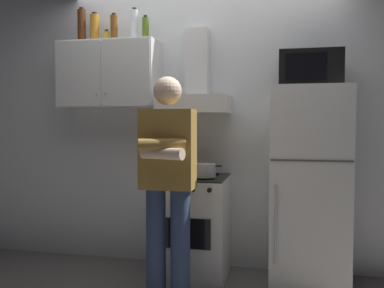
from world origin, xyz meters
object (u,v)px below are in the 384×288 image
at_px(stove_oven, 192,226).
at_px(range_hood, 195,91).
at_px(bottle_olive_oil, 146,29).
at_px(refrigerator, 308,187).
at_px(microwave, 310,70).
at_px(bottle_liquor_amber, 95,28).
at_px(bottle_spice_jar, 107,37).
at_px(person_standing, 168,182).
at_px(upper_cabinet, 110,75).
at_px(bottle_beer_brown, 114,28).
at_px(cooking_pot, 205,170).
at_px(bottle_vodka_clear, 134,26).
at_px(bottle_rum_dark, 82,26).

relative_size(stove_oven, range_hood, 1.17).
bearing_deg(bottle_olive_oil, refrigerator, -5.44).
relative_size(microwave, bottle_liquor_amber, 1.74).
bearing_deg(bottle_spice_jar, microwave, -4.70).
height_order(person_standing, bottle_spice_jar, bottle_spice_jar).
distance_m(upper_cabinet, range_hood, 0.81).
relative_size(stove_oven, bottle_beer_brown, 3.44).
distance_m(refrigerator, microwave, 0.94).
bearing_deg(bottle_beer_brown, bottle_liquor_amber, 176.46).
xyz_separation_m(upper_cabinet, bottle_spice_jar, (-0.04, 0.04, 0.35)).
relative_size(cooking_pot, bottle_beer_brown, 1.09).
height_order(bottle_liquor_amber, bottle_spice_jar, bottle_liquor_amber).
bearing_deg(bottle_vodka_clear, bottle_beer_brown, -165.49).
bearing_deg(bottle_beer_brown, upper_cabinet, 177.32).
distance_m(bottle_liquor_amber, bottle_olive_oil, 0.49).
xyz_separation_m(range_hood, bottle_vodka_clear, (-0.57, 0.04, 0.60)).
xyz_separation_m(bottle_beer_brown, bottle_spice_jar, (-0.09, 0.04, -0.07)).
bearing_deg(microwave, bottle_vodka_clear, 174.37).
bearing_deg(upper_cabinet, cooking_pot, -14.73).
height_order(refrigerator, bottle_vodka_clear, bottle_vodka_clear).
bearing_deg(stove_oven, bottle_rum_dark, 174.15).
height_order(microwave, bottle_spice_jar, bottle_spice_jar).
distance_m(person_standing, bottle_beer_brown, 1.62).
distance_m(range_hood, bottle_vodka_clear, 0.83).
bearing_deg(stove_oven, bottle_liquor_amber, 171.87).
height_order(stove_oven, bottle_rum_dark, bottle_rum_dark).
relative_size(upper_cabinet, bottle_liquor_amber, 3.27).
xyz_separation_m(refrigerator, bottle_spice_jar, (-1.79, 0.17, 1.30)).
height_order(upper_cabinet, person_standing, upper_cabinet).
xyz_separation_m(refrigerator, bottle_beer_brown, (-1.70, 0.12, 1.37)).
distance_m(microwave, bottle_spice_jar, 1.83).
distance_m(stove_oven, refrigerator, 1.02).
relative_size(range_hood, bottle_beer_brown, 2.95).
xyz_separation_m(bottle_liquor_amber, bottle_rum_dark, (-0.12, -0.03, 0.02)).
distance_m(person_standing, bottle_rum_dark, 1.80).
distance_m(range_hood, bottle_olive_oil, 0.72).
bearing_deg(bottle_vodka_clear, cooking_pot, -22.31).
height_order(cooking_pot, bottle_rum_dark, bottle_rum_dark).
relative_size(microwave, bottle_olive_oil, 2.16).
height_order(person_standing, bottle_liquor_amber, bottle_liquor_amber).
height_order(microwave, bottle_liquor_amber, bottle_liquor_amber).
height_order(range_hood, bottle_liquor_amber, bottle_liquor_amber).
height_order(bottle_rum_dark, bottle_spice_jar, bottle_rum_dark).
distance_m(stove_oven, microwave, 1.62).
bearing_deg(upper_cabinet, bottle_liquor_amber, 176.18).
height_order(refrigerator, bottle_beer_brown, bottle_beer_brown).
bearing_deg(microwave, bottle_rum_dark, 177.45).
relative_size(stove_oven, bottle_rum_dark, 2.75).
bearing_deg(bottle_rum_dark, bottle_spice_jar, 14.84).
height_order(bottle_spice_jar, bottle_olive_oil, bottle_olive_oil).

